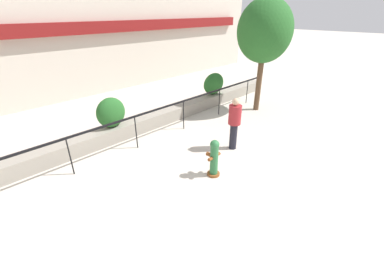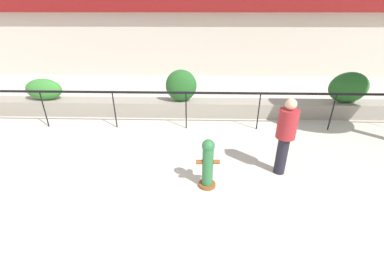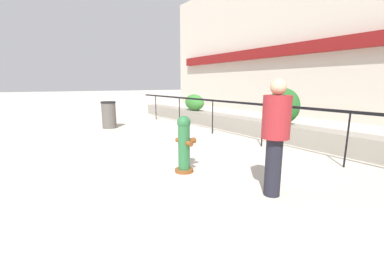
{
  "view_description": "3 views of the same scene",
  "coord_description": "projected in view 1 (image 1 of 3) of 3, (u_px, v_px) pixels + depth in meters",
  "views": [
    {
      "loc": [
        -4.11,
        -1.67,
        4.14
      ],
      "look_at": [
        0.68,
        3.02,
        0.81
      ],
      "focal_mm": 24.0,
      "sensor_mm": 36.0,
      "label": 1
    },
    {
      "loc": [
        0.38,
        -2.23,
        3.34
      ],
      "look_at": [
        0.22,
        3.41,
        0.45
      ],
      "focal_mm": 24.0,
      "sensor_mm": 36.0,
      "label": 2
    },
    {
      "loc": [
        4.55,
        -0.41,
        1.65
      ],
      "look_at": [
        0.13,
        2.55,
        0.55
      ],
      "focal_mm": 24.0,
      "sensor_mm": 36.0,
      "label": 3
    }
  ],
  "objects": [
    {
      "name": "fire_hydrant",
      "position": [
        214.0,
        158.0,
        6.94
      ],
      "size": [
        0.48,
        0.44,
        1.08
      ],
      "color": "brown",
      "rests_on": "ground"
    },
    {
      "name": "street_tree",
      "position": [
        265.0,
        31.0,
        10.41
      ],
      "size": [
        2.42,
        2.18,
        4.65
      ],
      "color": "brown",
      "rests_on": "ground"
    },
    {
      "name": "pedestrian",
      "position": [
        234.0,
        121.0,
        8.13
      ],
      "size": [
        0.48,
        0.48,
        1.73
      ],
      "color": "black",
      "rests_on": "ground"
    },
    {
      "name": "ground_plane",
      "position": [
        270.0,
        224.0,
        5.52
      ],
      "size": [
        120.0,
        120.0,
        0.0
      ],
      "primitive_type": "plane",
      "color": "beige"
    },
    {
      "name": "fence_railing_segment",
      "position": [
        135.0,
        120.0,
        8.14
      ],
      "size": [
        15.0,
        0.05,
        1.15
      ],
      "color": "black",
      "rests_on": "ground"
    },
    {
      "name": "building_facade",
      "position": [
        35.0,
        14.0,
        11.25
      ],
      "size": [
        30.0,
        1.36,
        8.0
      ],
      "color": "beige",
      "rests_on": "ground"
    },
    {
      "name": "hedge_bush_1",
      "position": [
        111.0,
        113.0,
        8.69
      ],
      "size": [
        1.02,
        0.67,
        1.04
      ],
      "primitive_type": "ellipsoid",
      "color": "#235B23",
      "rests_on": "planter_wall_low"
    },
    {
      "name": "planter_wall_low",
      "position": [
        119.0,
        131.0,
        9.17
      ],
      "size": [
        18.0,
        0.7,
        0.5
      ],
      "primitive_type": "cube",
      "color": "gray",
      "rests_on": "ground"
    },
    {
      "name": "hedge_bush_2",
      "position": [
        214.0,
        84.0,
        12.17
      ],
      "size": [
        1.28,
        0.58,
        1.0
      ],
      "primitive_type": "ellipsoid",
      "color": "#235B23",
      "rests_on": "planter_wall_low"
    }
  ]
}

